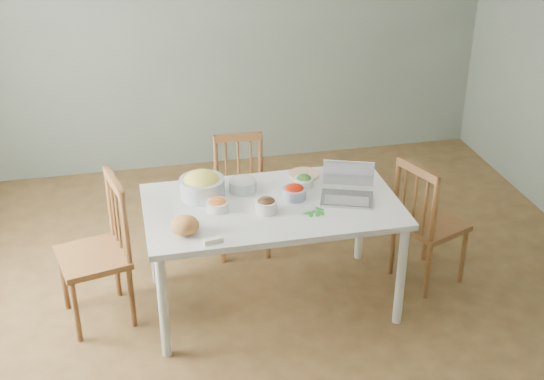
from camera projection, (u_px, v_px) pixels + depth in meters
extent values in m
cube|color=brown|center=(282.00, 314.00, 4.91)|extent=(5.00, 5.00, 0.00)
cube|color=gray|center=(219.00, 24.00, 6.45)|extent=(5.00, 0.00, 2.70)
ellipsoid|color=#B6803C|center=(185.00, 225.00, 4.32)|extent=(0.22, 0.22, 0.11)
cube|color=#EAE4C6|center=(213.00, 241.00, 4.25)|extent=(0.12, 0.05, 0.03)
cylinder|color=#CFB386|center=(304.00, 175.00, 5.04)|extent=(0.24, 0.24, 0.02)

